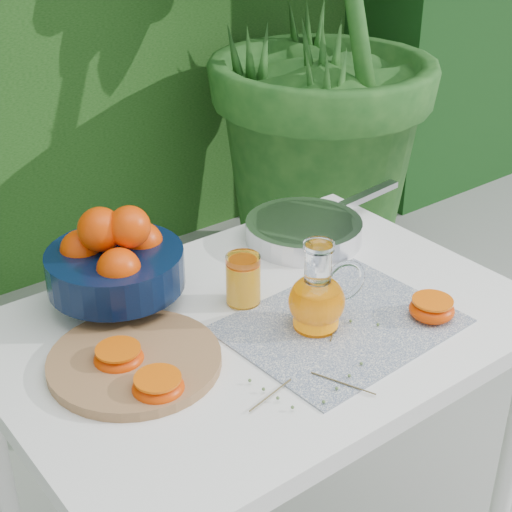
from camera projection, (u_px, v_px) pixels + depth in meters
potted_plant_right at (295, 22)px, 2.78m from camera, size 2.68×2.68×1.92m
white_table at (262, 355)px, 1.52m from camera, size 1.00×0.70×0.75m
placemat at (341, 324)px, 1.47m from camera, size 0.43×0.34×0.00m
cutting_board at (135, 361)px, 1.35m from camera, size 0.37×0.37×0.02m
fruit_bowl at (115, 260)px, 1.49m from camera, size 0.34×0.34×0.21m
juice_pitcher at (318, 298)px, 1.43m from camera, size 0.16×0.13×0.17m
juice_tumbler at (243, 280)px, 1.51m from camera, size 0.09×0.09×0.10m
saute_pan at (305, 229)px, 1.76m from camera, size 0.47×0.29×0.05m
orange_halves at (244, 349)px, 1.36m from camera, size 0.64×0.32×0.04m
thyme_sprigs at (319, 362)px, 1.36m from camera, size 0.34×0.26×0.01m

